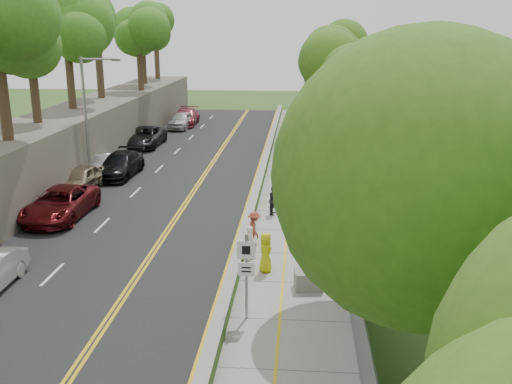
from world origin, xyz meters
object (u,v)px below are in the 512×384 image
(construction_barrel, at_px, (320,149))
(concrete_block, at_px, (308,280))
(signpost, at_px, (246,267))
(painter_0, at_px, (266,252))
(person_far, at_px, (301,146))
(streetlight, at_px, (89,112))
(car_2, at_px, (60,203))

(construction_barrel, relative_size, concrete_block, 0.97)
(signpost, height_order, concrete_block, signpost)
(painter_0, xyz_separation_m, person_far, (1.35, 21.18, 0.12))
(streetlight, height_order, concrete_block, streetlight)
(construction_barrel, bearing_deg, car_2, -130.86)
(car_2, bearing_deg, person_far, 51.30)
(signpost, xyz_separation_m, painter_0, (0.40, 4.02, -1.08))
(car_2, bearing_deg, construction_barrel, 49.98)
(construction_barrel, relative_size, person_far, 0.54)
(streetlight, height_order, painter_0, streetlight)
(streetlight, distance_m, painter_0, 18.03)
(construction_barrel, distance_m, concrete_block, 23.72)
(concrete_block, bearing_deg, car_2, 150.00)
(streetlight, height_order, signpost, streetlight)
(streetlight, bearing_deg, painter_0, -47.50)
(concrete_block, height_order, person_far, person_far)
(signpost, xyz_separation_m, car_2, (-10.79, 10.01, -1.13))
(signpost, height_order, car_2, signpost)
(car_2, bearing_deg, signpost, -42.03)
(concrete_block, bearing_deg, signpost, -130.22)
(construction_barrel, xyz_separation_m, person_far, (-1.50, -1.04, 0.44))
(concrete_block, distance_m, painter_0, 2.34)
(person_far, bearing_deg, painter_0, 105.92)
(painter_0, height_order, person_far, person_far)
(signpost, height_order, painter_0, signpost)
(signpost, xyz_separation_m, construction_barrel, (3.25, 26.24, -1.40))
(concrete_block, xyz_separation_m, person_far, (-0.40, 22.65, 0.60))
(construction_barrel, distance_m, painter_0, 22.41)
(construction_barrel, distance_m, person_far, 1.88)
(signpost, xyz_separation_m, person_far, (1.75, 25.20, -0.96))
(concrete_block, xyz_separation_m, car_2, (-12.94, 7.47, 0.43))
(construction_barrel, relative_size, painter_0, 0.62)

